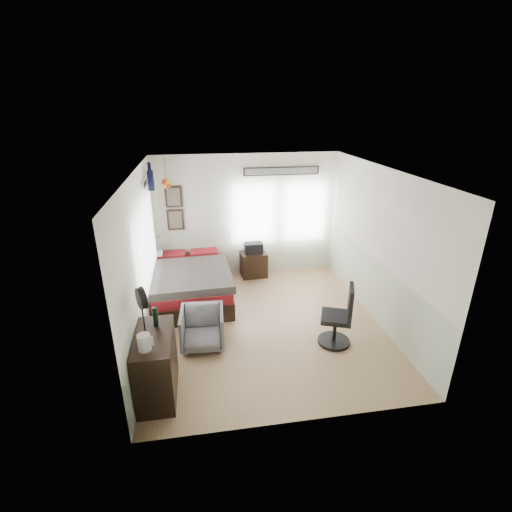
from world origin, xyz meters
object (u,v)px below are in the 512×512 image
object	(u,v)px
dresser	(156,365)
task_chair	(339,321)
bed	(191,283)
armchair	(202,328)
nightstand	(254,264)

from	to	relation	value
dresser	task_chair	bearing A→B (deg)	13.50
dresser	task_chair	size ratio (longest dim) A/B	0.95
bed	armchair	xyz separation A→B (m)	(0.19, -1.62, -0.01)
bed	armchair	distance (m)	1.64
dresser	nightstand	xyz separation A→B (m)	(1.85, 3.46, -0.17)
armchair	nightstand	xyz separation A→B (m)	(1.22, 2.48, -0.04)
nightstand	task_chair	size ratio (longest dim) A/B	0.53
bed	dresser	distance (m)	2.65
dresser	armchair	world-z (taller)	dresser
dresser	nightstand	size ratio (longest dim) A/B	1.79
bed	dresser	xyz separation A→B (m)	(-0.44, -2.61, 0.12)
task_chair	nightstand	bearing A→B (deg)	130.10
dresser	task_chair	xyz separation A→B (m)	(2.80, 0.67, -0.02)
nightstand	dresser	bearing A→B (deg)	-122.94
armchair	nightstand	bearing A→B (deg)	67.20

